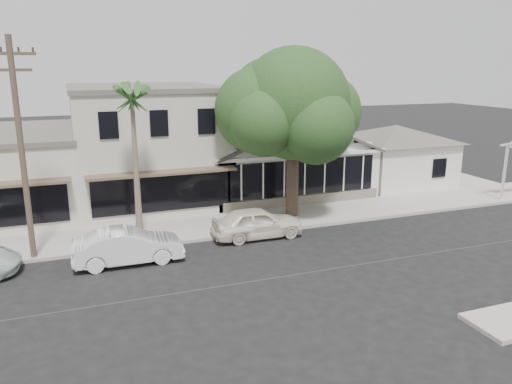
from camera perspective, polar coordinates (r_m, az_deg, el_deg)
name	(u,v)px	position (r m, az deg, el deg)	size (l,w,h in m)	color
ground	(282,277)	(19.42, 3.02, -9.66)	(140.00, 140.00, 0.00)	black
sidewalk_north	(60,243)	(24.29, -21.48, -5.47)	(90.00, 3.50, 0.15)	#9E9991
corner_shop	(277,151)	(31.62, 2.38, 4.73)	(10.40, 8.60, 5.10)	white
side_cottage	(394,162)	(34.99, 15.49, 3.30)	(6.00, 6.00, 3.00)	white
row_building_near	(146,145)	(30.38, -12.49, 5.22)	(8.00, 10.00, 6.50)	#BAB6A8
utility_pole	(21,146)	(21.73, -25.27, 4.77)	(1.80, 0.24, 9.00)	brown
car_0	(257,223)	(23.35, 0.16, -3.52)	(1.72, 4.28, 1.46)	white
car_1	(128,246)	(21.06, -14.42, -6.02)	(1.54, 4.40, 1.45)	white
shade_tree	(290,107)	(25.72, 3.93, 9.69)	(7.96, 7.20, 8.84)	#46382A
palm_east	(132,99)	(22.65, -14.01, 10.29)	(2.82, 2.82, 7.50)	#726651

